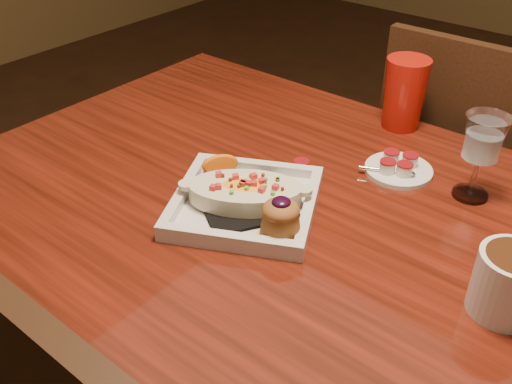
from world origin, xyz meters
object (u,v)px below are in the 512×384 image
Objects in this scene: chair_far at (462,188)px; red_tumbler at (404,94)px; table at (337,274)px; saucer at (397,168)px; coffee_mug at (511,282)px; goblet at (483,142)px; plate at (249,200)px.

chair_far is 0.41m from red_tumbler.
red_tumbler is (-0.10, -0.23, 0.32)m from chair_far.
table is 0.25m from saucer.
chair_far is 0.76m from coffee_mug.
saucer is 0.21m from red_tumbler.
chair_far is (-0.00, 0.63, -0.15)m from table.
chair_far reaches higher than saucer.
goblet is at bearing 101.53° from coffee_mug.
table is 9.42× the size of goblet.
goblet is (0.13, 0.23, 0.21)m from table.
red_tumbler reaches higher than plate.
saucer is at bearing 37.12° from plate.
chair_far is 0.75m from plate.
goblet reaches higher than table.
table is at bearing -118.24° from goblet.
chair_far is at bearing 88.00° from saucer.
chair_far is at bearing 93.86° from coffee_mug.
coffee_mug is (0.42, 0.05, 0.03)m from plate.
red_tumbler is at bearing 113.02° from coffee_mug.
chair_far is at bearing 66.22° from red_tumbler.
saucer is (-0.01, -0.41, 0.25)m from chair_far.
red_tumbler is at bearing 143.76° from goblet.
plate is 0.43m from coffee_mug.
goblet is at bearing -36.24° from red_tumbler.
table is at bearing -5.66° from plate.
chair_far reaches higher than plate.
goblet is 0.17m from saucer.
coffee_mug is 0.82× the size of goblet.
coffee_mug is 1.01× the size of saucer.
goblet is at bearing 19.84° from plate.
chair_far reaches higher than table.
plate is (-0.15, -0.06, 0.12)m from table.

